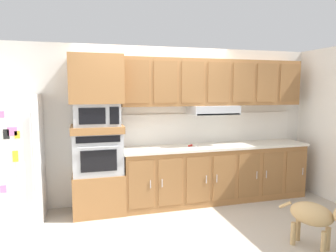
# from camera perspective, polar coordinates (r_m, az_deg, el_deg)

# --- Properties ---
(ground_plane) EXTENTS (9.60, 9.60, 0.00)m
(ground_plane) POSITION_cam_1_polar(r_m,az_deg,el_deg) (4.33, 1.07, -18.00)
(ground_plane) COLOR #B2A899
(back_kitchen_wall) EXTENTS (6.20, 0.12, 2.50)m
(back_kitchen_wall) POSITION_cam_1_polar(r_m,az_deg,el_deg) (5.04, -2.52, 0.33)
(back_kitchen_wall) COLOR silver
(back_kitchen_wall) RESTS_ON ground
(refrigerator) EXTENTS (0.76, 0.73, 1.76)m
(refrigerator) POSITION_cam_1_polar(r_m,az_deg,el_deg) (4.64, -27.16, -5.59)
(refrigerator) COLOR white
(refrigerator) RESTS_ON ground
(oven_base_cabinet) EXTENTS (0.74, 0.62, 0.60)m
(oven_base_cabinet) POSITION_cam_1_polar(r_m,az_deg,el_deg) (4.76, -12.78, -11.93)
(oven_base_cabinet) COLOR #996638
(oven_base_cabinet) RESTS_ON ground
(built_in_oven) EXTENTS (0.70, 0.62, 0.60)m
(built_in_oven) POSITION_cam_1_polar(r_m,az_deg,el_deg) (4.61, -12.98, -4.84)
(built_in_oven) COLOR #A8AAAF
(built_in_oven) RESTS_ON oven_base_cabinet
(appliance_mid_shelf) EXTENTS (0.74, 0.62, 0.10)m
(appliance_mid_shelf) POSITION_cam_1_polar(r_m,az_deg,el_deg) (4.55, -13.09, -0.51)
(appliance_mid_shelf) COLOR #996638
(appliance_mid_shelf) RESTS_ON built_in_oven
(microwave) EXTENTS (0.64, 0.54, 0.32)m
(microwave) POSITION_cam_1_polar(r_m,az_deg,el_deg) (4.53, -13.16, 2.12)
(microwave) COLOR #A8AAAF
(microwave) RESTS_ON appliance_mid_shelf
(appliance_upper_cabinet) EXTENTS (0.74, 0.62, 0.68)m
(appliance_upper_cabinet) POSITION_cam_1_polar(r_m,az_deg,el_deg) (4.52, -13.33, 8.45)
(appliance_upper_cabinet) COLOR #996638
(appliance_upper_cabinet) RESTS_ON microwave
(lower_cabinet_run) EXTENTS (3.04, 0.63, 0.88)m
(lower_cabinet_run) POSITION_cam_1_polar(r_m,az_deg,el_deg) (5.15, 8.95, -8.78)
(lower_cabinet_run) COLOR #996638
(lower_cabinet_run) RESTS_ON ground
(countertop_slab) EXTENTS (3.08, 0.64, 0.04)m
(countertop_slab) POSITION_cam_1_polar(r_m,az_deg,el_deg) (5.05, 9.02, -3.74)
(countertop_slab) COLOR silver
(countertop_slab) RESTS_ON lower_cabinet_run
(backsplash_panel) EXTENTS (3.08, 0.02, 0.50)m
(backsplash_panel) POSITION_cam_1_polar(r_m,az_deg,el_deg) (5.27, 7.77, -0.31)
(backsplash_panel) COLOR silver
(backsplash_panel) RESTS_ON countertop_slab
(upper_cabinet_with_hood) EXTENTS (3.04, 0.48, 0.88)m
(upper_cabinet_with_hood) POSITION_cam_1_polar(r_m,az_deg,el_deg) (5.08, 8.62, 7.69)
(upper_cabinet_with_hood) COLOR #996638
(upper_cabinet_with_hood) RESTS_ON backsplash_panel
(screwdriver) EXTENTS (0.17, 0.17, 0.03)m
(screwdriver) POSITION_cam_1_polar(r_m,az_deg,el_deg) (4.87, 4.30, -3.65)
(screwdriver) COLOR red
(screwdriver) RESTS_ON countertop_slab
(dog) EXTENTS (0.53, 0.78, 0.60)m
(dog) POSITION_cam_1_polar(r_m,az_deg,el_deg) (3.97, 26.23, -14.82)
(dog) COLOR tan
(dog) RESTS_ON ground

